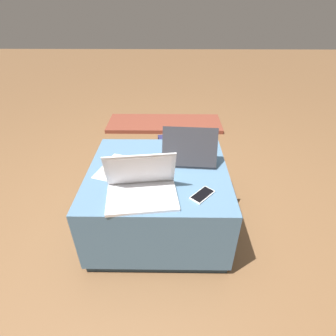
% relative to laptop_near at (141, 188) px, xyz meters
% --- Properties ---
extents(ground_plane, '(14.00, 14.00, 0.00)m').
position_rel_laptop_near_xyz_m(ground_plane, '(0.08, 0.24, -0.52)').
color(ground_plane, brown).
extents(ottoman, '(0.87, 0.82, 0.47)m').
position_rel_laptop_near_xyz_m(ottoman, '(0.08, 0.24, -0.29)').
color(ottoman, '#2A3D4E').
rests_on(ottoman, ground_plane).
extents(laptop_near, '(0.40, 0.30, 0.25)m').
position_rel_laptop_near_xyz_m(laptop_near, '(0.00, 0.00, 0.00)').
color(laptop_near, silver).
rests_on(laptop_near, ottoman).
extents(laptop_far, '(0.36, 0.27, 0.24)m').
position_rel_laptop_near_xyz_m(laptop_far, '(0.27, 0.36, -0.00)').
color(laptop_far, '#333338').
rests_on(laptop_far, ottoman).
extents(cell_phone, '(0.15, 0.15, 0.01)m').
position_rel_laptop_near_xyz_m(cell_phone, '(0.33, 0.00, -0.05)').
color(cell_phone, white).
rests_on(cell_phone, ottoman).
extents(backpack, '(0.34, 0.25, 0.50)m').
position_rel_laptop_near_xyz_m(backpack, '(0.22, 0.76, -0.31)').
color(backpack, '#23234C').
rests_on(backpack, ground_plane).
extents(paper_sheet, '(0.29, 0.35, 0.00)m').
position_rel_laptop_near_xyz_m(paper_sheet, '(-0.17, 0.26, -0.05)').
color(paper_sheet, silver).
rests_on(paper_sheet, ottoman).
extents(fireplace_hearth, '(1.40, 0.50, 0.04)m').
position_rel_laptop_near_xyz_m(fireplace_hearth, '(0.08, 1.94, -0.50)').
color(fireplace_hearth, brown).
rests_on(fireplace_hearth, ground_plane).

